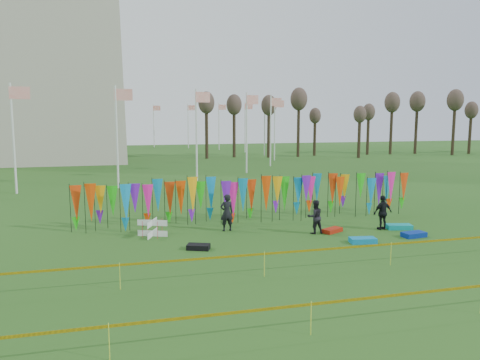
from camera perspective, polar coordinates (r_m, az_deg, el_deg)
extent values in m
plane|color=#1F4C15|center=(19.04, 6.78, -9.34)|extent=(160.00, 160.00, 0.00)
cylinder|color=silver|center=(68.17, 3.02, 6.31)|extent=(0.16, 0.16, 8.00)
plane|color=red|center=(68.37, 3.52, 9.08)|extent=(1.40, 0.00, 1.40)
cylinder|color=silver|center=(74.85, 0.62, 6.44)|extent=(0.16, 0.16, 8.00)
plane|color=red|center=(75.02, 1.07, 8.96)|extent=(1.40, 0.00, 1.40)
cylinder|color=silver|center=(80.75, -2.58, 6.52)|extent=(0.16, 0.16, 8.00)
plane|color=red|center=(80.88, -2.18, 8.86)|extent=(1.40, 0.00, 1.40)
cylinder|color=silver|center=(85.66, -6.34, 6.54)|extent=(0.16, 0.16, 8.00)
plane|color=red|center=(85.76, -5.97, 8.75)|extent=(1.40, 0.00, 1.40)
cylinder|color=silver|center=(89.44, -10.46, 6.51)|extent=(0.16, 0.16, 8.00)
plane|color=red|center=(89.49, -10.12, 8.63)|extent=(1.40, 0.00, 1.40)
cylinder|color=silver|center=(91.98, -14.82, 6.41)|extent=(0.16, 0.16, 8.00)
plane|color=red|center=(91.99, -14.51, 8.48)|extent=(1.40, 0.00, 1.40)
cylinder|color=silver|center=(93.22, -19.30, 6.25)|extent=(0.16, 0.16, 8.00)
plane|color=red|center=(93.18, -19.02, 8.29)|extent=(1.40, 0.00, 1.40)
cylinder|color=silver|center=(93.12, -23.82, 6.03)|extent=(0.16, 0.16, 8.00)
plane|color=red|center=(93.03, -23.56, 8.08)|extent=(1.40, 0.00, 1.40)
cylinder|color=silver|center=(37.66, -25.90, 4.52)|extent=(0.16, 0.16, 8.00)
plane|color=red|center=(37.56, -25.29, 9.59)|extent=(1.40, 0.00, 1.40)
cylinder|color=silver|center=(37.91, -14.78, 5.04)|extent=(0.16, 0.16, 8.00)
plane|color=red|center=(37.93, -14.03, 10.06)|extent=(1.40, 0.00, 1.40)
cylinder|color=silver|center=(41.26, -5.33, 5.45)|extent=(0.16, 0.16, 8.00)
plane|color=red|center=(41.37, -4.55, 10.04)|extent=(1.40, 0.00, 1.40)
cylinder|color=silver|center=(46.86, 0.82, 5.74)|extent=(0.16, 0.16, 8.00)
plane|color=red|center=(47.03, 1.54, 9.76)|extent=(1.40, 0.00, 1.40)
cylinder|color=silver|center=(53.71, 3.75, 5.96)|extent=(0.16, 0.16, 8.00)
plane|color=red|center=(53.91, 4.40, 9.47)|extent=(1.40, 0.00, 1.40)
cylinder|color=silver|center=(61.00, 4.24, 6.15)|extent=(0.16, 0.16, 8.00)
plane|color=red|center=(61.20, 4.81, 9.24)|extent=(1.40, 0.00, 1.40)
cylinder|color=black|center=(24.19, -19.86, -3.22)|extent=(0.03, 0.03, 2.35)
cone|color=#E93D0C|center=(24.11, -19.23, -2.51)|extent=(0.64, 0.64, 1.60)
cylinder|color=black|center=(24.14, -18.53, -3.19)|extent=(0.03, 0.03, 2.35)
cone|color=#EE4307|center=(24.07, -17.89, -2.47)|extent=(0.64, 0.64, 1.60)
cylinder|color=black|center=(24.11, -17.19, -3.14)|extent=(0.03, 0.03, 2.35)
cone|color=#FFA90D|center=(24.04, -16.55, -2.43)|extent=(0.64, 0.64, 1.60)
cylinder|color=black|center=(24.09, -15.85, -3.10)|extent=(0.03, 0.03, 2.35)
cone|color=#20C917|center=(24.03, -15.21, -2.38)|extent=(0.64, 0.64, 1.60)
cylinder|color=black|center=(24.08, -14.51, -3.06)|extent=(0.03, 0.03, 2.35)
cone|color=#0C8AD3|center=(24.03, -13.87, -2.34)|extent=(0.64, 0.64, 1.60)
cylinder|color=black|center=(24.09, -13.17, -3.01)|extent=(0.03, 0.03, 2.35)
cone|color=#6D16C2|center=(24.04, -12.53, -2.29)|extent=(0.64, 0.64, 1.60)
cylinder|color=black|center=(24.11, -11.84, -2.96)|extent=(0.03, 0.03, 2.35)
cone|color=#F81B9B|center=(24.07, -11.19, -2.24)|extent=(0.64, 0.64, 1.60)
cylinder|color=black|center=(24.14, -10.50, -2.92)|extent=(0.03, 0.03, 2.35)
cone|color=#0B7CAA|center=(24.11, -9.86, -2.20)|extent=(0.64, 0.64, 1.60)
cylinder|color=black|center=(24.19, -9.17, -2.86)|extent=(0.03, 0.03, 2.35)
cone|color=#E93D0C|center=(24.16, -8.53, -2.15)|extent=(0.64, 0.64, 1.60)
cylinder|color=black|center=(24.24, -7.85, -2.81)|extent=(0.03, 0.03, 2.35)
cone|color=#EE4307|center=(24.23, -7.20, -2.09)|extent=(0.64, 0.64, 1.60)
cylinder|color=black|center=(24.32, -6.53, -2.76)|extent=(0.03, 0.03, 2.35)
cone|color=#FFA90D|center=(24.30, -5.89, -2.04)|extent=(0.64, 0.64, 1.60)
cylinder|color=black|center=(24.40, -5.22, -2.71)|extent=(0.03, 0.03, 2.35)
cone|color=#20C917|center=(24.39, -4.58, -1.99)|extent=(0.64, 0.64, 1.60)
cylinder|color=black|center=(24.50, -3.92, -2.65)|extent=(0.03, 0.03, 2.35)
cone|color=#0C8AD3|center=(24.50, -3.29, -1.94)|extent=(0.64, 0.64, 1.60)
cylinder|color=black|center=(24.61, -2.63, -2.60)|extent=(0.03, 0.03, 2.35)
cone|color=#6D16C2|center=(24.61, -2.00, -1.89)|extent=(0.64, 0.64, 1.60)
cylinder|color=black|center=(24.73, -1.36, -2.54)|extent=(0.03, 0.03, 2.35)
cone|color=#F81B9B|center=(24.74, -0.73, -1.83)|extent=(0.64, 0.64, 1.60)
cylinder|color=black|center=(24.86, -0.10, -2.48)|extent=(0.03, 0.03, 2.35)
cone|color=#0B7CAA|center=(24.88, 0.53, -1.78)|extent=(0.64, 0.64, 1.60)
cylinder|color=black|center=(25.01, 1.15, -2.42)|extent=(0.03, 0.03, 2.35)
cone|color=#E93D0C|center=(25.03, 1.77, -1.72)|extent=(0.64, 0.64, 1.60)
cylinder|color=black|center=(25.16, 2.38, -2.36)|extent=(0.03, 0.03, 2.35)
cone|color=#EE4307|center=(25.20, 3.00, -1.67)|extent=(0.64, 0.64, 1.60)
cylinder|color=black|center=(25.33, 3.60, -2.31)|extent=(0.03, 0.03, 2.35)
cone|color=#FFA90D|center=(25.37, 4.21, -1.62)|extent=(0.64, 0.64, 1.60)
cylinder|color=black|center=(25.51, 4.80, -2.25)|extent=(0.03, 0.03, 2.35)
cone|color=#20C917|center=(25.56, 5.40, -1.56)|extent=(0.64, 0.64, 1.60)
cylinder|color=black|center=(25.70, 5.99, -2.19)|extent=(0.03, 0.03, 2.35)
cone|color=#0C8AD3|center=(25.76, 6.58, -1.51)|extent=(0.64, 0.64, 1.60)
cylinder|color=black|center=(25.91, 7.15, -2.13)|extent=(0.03, 0.03, 2.35)
cone|color=#6D16C2|center=(25.96, 7.73, -1.45)|extent=(0.64, 0.64, 1.60)
cylinder|color=black|center=(26.12, 8.30, -2.07)|extent=(0.03, 0.03, 2.35)
cone|color=#F81B9B|center=(26.18, 8.87, -1.40)|extent=(0.64, 0.64, 1.60)
cylinder|color=black|center=(26.34, 9.42, -2.01)|extent=(0.03, 0.03, 2.35)
cone|color=#0B7CAA|center=(26.41, 9.99, -1.35)|extent=(0.64, 0.64, 1.60)
cylinder|color=black|center=(26.58, 10.53, -1.95)|extent=(0.03, 0.03, 2.35)
cone|color=#E93D0C|center=(26.65, 11.09, -1.29)|extent=(0.64, 0.64, 1.60)
cylinder|color=black|center=(26.82, 11.62, -1.90)|extent=(0.03, 0.03, 2.35)
cone|color=#EE4307|center=(26.90, 12.17, -1.24)|extent=(0.64, 0.64, 1.60)
cylinder|color=black|center=(27.07, 12.69, -1.84)|extent=(0.03, 0.03, 2.35)
cone|color=#FFA90D|center=(27.15, 13.23, -1.19)|extent=(0.64, 0.64, 1.60)
cylinder|color=black|center=(27.33, 13.74, -1.78)|extent=(0.03, 0.03, 2.35)
cone|color=#20C917|center=(27.42, 14.27, -1.14)|extent=(0.64, 0.64, 1.60)
cylinder|color=black|center=(27.60, 14.76, -1.72)|extent=(0.03, 0.03, 2.35)
cone|color=#0C8AD3|center=(27.69, 15.29, -1.09)|extent=(0.64, 0.64, 1.60)
cylinder|color=black|center=(27.88, 15.77, -1.67)|extent=(0.03, 0.03, 2.35)
cone|color=#6D16C2|center=(27.98, 16.29, -1.04)|extent=(0.64, 0.64, 1.60)
cylinder|color=black|center=(28.17, 16.76, -1.61)|extent=(0.03, 0.03, 2.35)
cone|color=#F81B9B|center=(28.27, 17.27, -0.99)|extent=(0.64, 0.64, 1.60)
cylinder|color=black|center=(28.46, 17.73, -1.56)|extent=(0.03, 0.03, 2.35)
cone|color=#0B7CAA|center=(28.57, 18.22, -0.94)|extent=(0.64, 0.64, 1.60)
cylinder|color=black|center=(28.77, 18.67, -1.50)|extent=(0.03, 0.03, 2.35)
cone|color=#E93D0C|center=(28.88, 19.16, -0.89)|extent=(0.64, 0.64, 1.60)
cube|color=yellow|center=(17.17, 9.11, -8.42)|extent=(26.00, 0.01, 0.08)
cylinder|color=#D9EA34|center=(15.91, -15.16, -11.30)|extent=(0.02, 0.02, 0.90)
cylinder|color=#D9EA34|center=(16.60, 2.65, -10.24)|extent=(0.02, 0.02, 0.90)
cylinder|color=#D9EA34|center=(18.65, 17.65, -8.57)|extent=(0.02, 0.02, 0.90)
cube|color=yellow|center=(13.37, 17.19, -13.40)|extent=(26.00, 0.01, 0.08)
cylinder|color=#D9EA34|center=(11.70, -15.29, -18.43)|extent=(0.02, 0.02, 0.90)
cylinder|color=#D9EA34|center=(12.62, 9.06, -16.25)|extent=(0.02, 0.02, 0.90)
cylinder|color=#D9EA34|center=(15.22, 27.02, -12.76)|extent=(0.02, 0.02, 0.90)
cylinder|color=#392C1C|center=(62.29, -2.92, 5.46)|extent=(0.44, 0.44, 6.40)
ellipsoid|color=#4C3B33|center=(62.25, -2.94, 8.55)|extent=(1.92, 1.92, 2.56)
cylinder|color=#392C1C|center=(63.23, 0.65, 5.50)|extent=(0.44, 0.44, 6.40)
ellipsoid|color=#4C3B33|center=(63.19, 0.65, 8.54)|extent=(1.92, 1.92, 2.56)
cylinder|color=#392C1C|center=(64.40, 4.10, 5.52)|extent=(0.44, 0.44, 6.40)
ellipsoid|color=#4C3B33|center=(64.37, 4.13, 8.51)|extent=(1.92, 1.92, 2.56)
cylinder|color=#392C1C|center=(65.80, 7.41, 5.52)|extent=(0.44, 0.44, 6.40)
ellipsoid|color=#4C3B33|center=(65.76, 7.46, 8.44)|extent=(1.92, 1.92, 2.56)
cylinder|color=#392C1C|center=(67.40, 10.58, 5.50)|extent=(0.44, 0.44, 6.40)
ellipsoid|color=#4C3B33|center=(67.37, 10.65, 8.36)|extent=(1.92, 1.92, 2.56)
cylinder|color=#392C1C|center=(69.20, 13.59, 5.47)|extent=(0.44, 0.44, 6.40)
ellipsoid|color=#4C3B33|center=(69.17, 13.68, 8.25)|extent=(1.92, 1.92, 2.56)
cylinder|color=#392C1C|center=(71.18, 16.44, 5.43)|extent=(0.44, 0.44, 6.40)
ellipsoid|color=#4C3B33|center=(71.15, 16.54, 8.13)|extent=(1.92, 1.92, 2.56)
cylinder|color=#392C1C|center=(73.33, 19.13, 5.37)|extent=(0.44, 0.44, 6.40)
ellipsoid|color=#4C3B33|center=(73.30, 19.25, 8.00)|extent=(1.92, 1.92, 2.56)
cylinder|color=#392C1C|center=(75.62, 21.66, 5.31)|extent=(0.44, 0.44, 6.40)
ellipsoid|color=#4C3B33|center=(75.59, 21.79, 7.85)|extent=(1.92, 1.92, 2.56)
cylinder|color=#392C1C|center=(78.06, 24.04, 5.24)|extent=(0.44, 0.44, 6.40)
ellipsoid|color=#4C3B33|center=(78.03, 24.17, 7.71)|extent=(1.92, 1.92, 2.56)
cylinder|color=#392C1C|center=(80.62, 26.27, 5.17)|extent=(0.44, 0.44, 6.40)
ellipsoid|color=#4C3B33|center=(80.59, 26.41, 7.56)|extent=(1.92, 1.92, 2.56)
cylinder|color=red|center=(21.98, -11.49, -6.03)|extent=(0.02, 0.02, 0.81)
cylinder|color=red|center=(22.03, -9.63, -5.96)|extent=(0.02, 0.02, 0.81)
cylinder|color=red|center=(22.67, -11.60, -5.62)|extent=(0.02, 0.02, 0.81)
cylinder|color=red|center=(22.72, -9.80, -5.54)|extent=(0.02, 0.02, 0.81)
imported|color=black|center=(22.97, -1.63, -3.99)|extent=(0.70, 0.53, 1.83)
imported|color=black|center=(22.76, 9.12, -4.45)|extent=(0.81, 0.53, 1.63)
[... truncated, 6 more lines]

